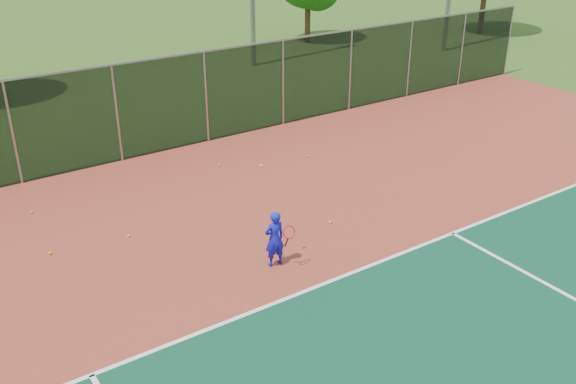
# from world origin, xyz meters

# --- Properties ---
(ground) EXTENTS (120.00, 120.00, 0.00)m
(ground) POSITION_xyz_m (0.00, 0.00, 0.00)
(ground) COLOR #2C4F16
(ground) RESTS_ON ground
(court_apron) EXTENTS (30.00, 20.00, 0.02)m
(court_apron) POSITION_xyz_m (0.00, 2.00, 0.01)
(court_apron) COLOR #983926
(court_apron) RESTS_ON ground
(fence_back) EXTENTS (30.00, 0.06, 3.03)m
(fence_back) POSITION_xyz_m (0.00, 12.00, 1.56)
(fence_back) COLOR black
(fence_back) RESTS_ON court_apron
(tennis_player) EXTENTS (0.59, 0.58, 2.48)m
(tennis_player) POSITION_xyz_m (-2.38, 4.25, 0.69)
(tennis_player) COLOR #1416C3
(tennis_player) RESTS_ON court_apron
(practice_ball_0) EXTENTS (0.07, 0.07, 0.07)m
(practice_ball_0) POSITION_xyz_m (-6.45, 7.52, 0.06)
(practice_ball_0) COLOR #B8C717
(practice_ball_0) RESTS_ON court_apron
(practice_ball_1) EXTENTS (0.07, 0.07, 0.07)m
(practice_ball_1) POSITION_xyz_m (-4.64, 7.28, 0.06)
(practice_ball_1) COLOR #B8C717
(practice_ball_1) RESTS_ON court_apron
(practice_ball_2) EXTENTS (0.07, 0.07, 0.07)m
(practice_ball_2) POSITION_xyz_m (-0.74, 9.91, 0.06)
(practice_ball_2) COLOR #B8C717
(practice_ball_2) RESTS_ON court_apron
(practice_ball_3) EXTENTS (0.07, 0.07, 0.07)m
(practice_ball_3) POSITION_xyz_m (-6.27, 9.89, 0.06)
(practice_ball_3) COLOR #B8C717
(practice_ball_3) RESTS_ON court_apron
(practice_ball_4) EXTENTS (0.07, 0.07, 0.07)m
(practice_ball_4) POSITION_xyz_m (-0.17, 5.09, 0.06)
(practice_ball_4) COLOR #B8C717
(practice_ball_4) RESTS_ON court_apron
(practice_ball_5) EXTENTS (0.07, 0.07, 0.07)m
(practice_ball_5) POSITION_xyz_m (1.94, 8.97, 0.06)
(practice_ball_5) COLOR #B8C717
(practice_ball_5) RESTS_ON court_apron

